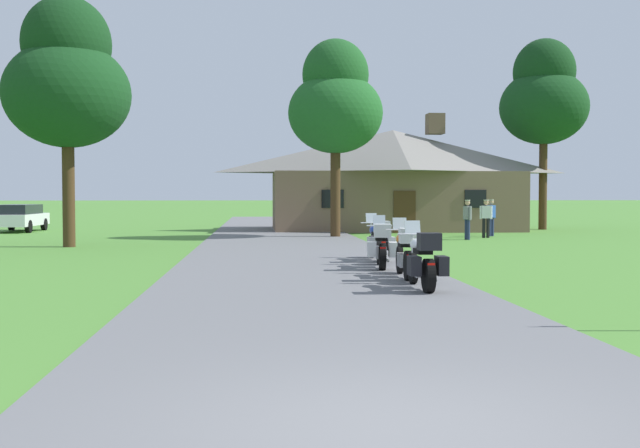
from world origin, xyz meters
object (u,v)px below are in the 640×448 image
at_px(motorcycle_orange_second_in_row, 405,252).
at_px(bystander_blue_shirt_near_lodge, 491,216).
at_px(motorcycle_white_nearest_to_camera, 423,261).
at_px(parked_white_suv_far_left, 19,217).
at_px(motorcycle_blue_third_in_row, 381,246).
at_px(bystander_gray_shirt_by_tree, 467,217).
at_px(bystander_white_shirt_beside_signpost, 486,216).
at_px(tree_by_lodge_front, 335,102).
at_px(tree_left_near, 67,80).
at_px(tree_right_of_lodge, 544,97).
at_px(motorcycle_blue_farthest_in_row, 378,241).

xyz_separation_m(motorcycle_orange_second_in_row, bystander_blue_shirt_near_lodge, (7.42, 17.20, 0.33)).
xyz_separation_m(motorcycle_white_nearest_to_camera, parked_white_suv_far_left, (-15.43, 25.53, 0.17)).
bearing_deg(motorcycle_blue_third_in_row, bystander_blue_shirt_near_lodge, 69.43).
distance_m(motorcycle_orange_second_in_row, bystander_gray_shirt_by_tree, 15.69).
xyz_separation_m(bystander_white_shirt_beside_signpost, tree_by_lodge_front, (-6.61, 0.64, 5.01)).
bearing_deg(tree_left_near, motorcycle_orange_second_in_row, -48.94).
bearing_deg(tree_right_of_lodge, bystander_white_shirt_beside_signpost, -126.09).
bearing_deg(tree_right_of_lodge, tree_by_lodge_front, -150.17).
xyz_separation_m(motorcycle_orange_second_in_row, tree_by_lodge_front, (0.19, 16.61, 5.34)).
height_order(bystander_gray_shirt_by_tree, tree_by_lodge_front, tree_by_lodge_front).
relative_size(bystander_blue_shirt_near_lodge, tree_left_near, 0.19).
distance_m(motorcycle_blue_farthest_in_row, parked_white_suv_far_left, 24.68).
bearing_deg(motorcycle_blue_third_in_row, motorcycle_orange_second_in_row, -79.26).
bearing_deg(motorcycle_blue_farthest_in_row, bystander_white_shirt_beside_signpost, 58.12).
distance_m(bystander_white_shirt_beside_signpost, tree_left_near, 18.16).
distance_m(tree_by_lodge_front, parked_white_suv_far_left, 17.87).
height_order(motorcycle_blue_third_in_row, tree_right_of_lodge, tree_right_of_lodge).
relative_size(motorcycle_blue_third_in_row, tree_by_lodge_front, 0.24).
distance_m(motorcycle_white_nearest_to_camera, bystander_white_shirt_beside_signpost, 19.32).
xyz_separation_m(bystander_white_shirt_beside_signpost, tree_right_of_lodge, (5.55, 7.61, 6.28)).
xyz_separation_m(tree_by_lodge_front, parked_white_suv_far_left, (-15.68, 6.82, -5.18)).
relative_size(motorcycle_white_nearest_to_camera, bystander_white_shirt_beside_signpost, 1.23).
distance_m(motorcycle_white_nearest_to_camera, parked_white_suv_far_left, 29.83).
distance_m(bystander_white_shirt_beside_signpost, parked_white_suv_far_left, 23.51).
height_order(tree_left_near, tree_right_of_lodge, tree_right_of_lodge).
distance_m(bystander_blue_shirt_near_lodge, bystander_white_shirt_beside_signpost, 1.38).
distance_m(bystander_blue_shirt_near_lodge, parked_white_suv_far_left, 23.75).
height_order(motorcycle_blue_farthest_in_row, bystander_blue_shirt_near_lodge, bystander_blue_shirt_near_lodge).
bearing_deg(tree_by_lodge_front, motorcycle_blue_third_in_row, -91.42).
bearing_deg(bystander_white_shirt_beside_signpost, motorcycle_orange_second_in_row, 79.82).
height_order(bystander_white_shirt_beside_signpost, bystander_gray_shirt_by_tree, same).
bearing_deg(parked_white_suv_far_left, bystander_white_shirt_beside_signpost, -19.29).
height_order(bystander_white_shirt_beside_signpost, tree_right_of_lodge, tree_right_of_lodge).
relative_size(bystander_blue_shirt_near_lodge, tree_by_lodge_front, 0.19).
height_order(motorcycle_white_nearest_to_camera, tree_left_near, tree_left_near).
distance_m(motorcycle_white_nearest_to_camera, motorcycle_orange_second_in_row, 2.09).
height_order(motorcycle_blue_farthest_in_row, tree_left_near, tree_left_near).
distance_m(motorcycle_blue_farthest_in_row, bystander_white_shirt_beside_signpost, 13.45).
xyz_separation_m(motorcycle_blue_farthest_in_row, parked_white_suv_far_left, (-15.60, 19.13, 0.17)).
relative_size(bystander_blue_shirt_near_lodge, tree_right_of_lodge, 0.16).
distance_m(bystander_gray_shirt_by_tree, tree_right_of_lodge, 12.84).
xyz_separation_m(motorcycle_blue_third_in_row, tree_by_lodge_front, (0.36, 14.47, 5.35)).
distance_m(motorcycle_white_nearest_to_camera, bystander_blue_shirt_near_lodge, 20.69).
xyz_separation_m(tree_left_near, tree_by_lodge_front, (10.26, 5.06, -0.08)).
bearing_deg(bystander_white_shirt_beside_signpost, tree_by_lodge_front, 7.31).
bearing_deg(bystander_blue_shirt_near_lodge, bystander_white_shirt_beside_signpost, -148.68).
bearing_deg(motorcycle_orange_second_in_row, bystander_white_shirt_beside_signpost, 70.41).
bearing_deg(bystander_gray_shirt_by_tree, motorcycle_blue_third_in_row, 142.51).
bearing_deg(motorcycle_blue_third_in_row, bystander_gray_shirt_by_tree, 71.49).
bearing_deg(tree_left_near, bystander_white_shirt_beside_signpost, 14.66).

